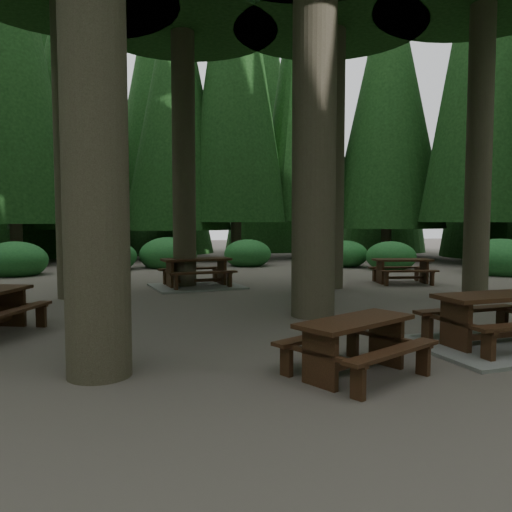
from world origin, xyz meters
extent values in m
plane|color=#544D44|center=(0.00, 0.00, 0.00)|extent=(80.00, 80.00, 0.00)
cube|color=gray|center=(2.73, -2.64, 0.03)|extent=(2.61, 2.27, 0.05)
cube|color=black|center=(2.73, -2.64, 0.76)|extent=(1.91, 0.99, 0.06)
cube|color=black|center=(2.64, -2.03, 0.46)|extent=(1.84, 0.54, 0.05)
cube|color=black|center=(2.01, -2.75, 0.37)|extent=(0.17, 0.56, 0.73)
cube|color=black|center=(2.01, -2.75, 0.43)|extent=(0.31, 1.47, 0.06)
cube|color=black|center=(2.73, -2.64, 0.18)|extent=(1.52, 0.32, 0.08)
cube|color=black|center=(-4.37, -0.60, 0.42)|extent=(0.74, 1.66, 0.05)
cube|color=black|center=(-4.70, 0.21, 0.33)|extent=(0.51, 0.23, 0.67)
cube|color=black|center=(-4.70, 0.21, 0.39)|extent=(1.30, 0.49, 0.06)
cube|color=gray|center=(-1.18, 4.86, 0.03)|extent=(2.78, 2.47, 0.05)
cube|color=black|center=(-1.18, 4.86, 0.78)|extent=(1.99, 1.14, 0.06)
cube|color=black|center=(-1.33, 5.47, 0.47)|extent=(1.89, 0.68, 0.05)
cube|color=black|center=(-1.04, 4.25, 0.47)|extent=(1.89, 0.68, 0.05)
cube|color=black|center=(-1.91, 4.69, 0.38)|extent=(0.21, 0.58, 0.75)
cube|color=black|center=(-1.91, 4.69, 0.44)|extent=(0.43, 1.49, 0.06)
cube|color=black|center=(-0.45, 5.03, 0.38)|extent=(0.21, 0.58, 0.75)
cube|color=black|center=(-0.45, 5.03, 0.44)|extent=(0.43, 1.49, 0.06)
cube|color=black|center=(-1.18, 4.86, 0.19)|extent=(1.54, 0.44, 0.08)
cube|color=black|center=(4.91, 4.68, 0.70)|extent=(1.73, 0.82, 0.06)
cube|color=black|center=(4.96, 5.24, 0.42)|extent=(1.69, 0.40, 0.05)
cube|color=black|center=(4.85, 4.12, 0.42)|extent=(1.69, 0.40, 0.05)
cube|color=black|center=(4.24, 4.75, 0.34)|extent=(0.13, 0.52, 0.67)
cube|color=black|center=(4.24, 4.75, 0.39)|extent=(0.21, 1.35, 0.06)
cube|color=black|center=(5.57, 4.61, 0.34)|extent=(0.13, 0.52, 0.67)
cube|color=black|center=(5.57, 4.61, 0.39)|extent=(0.21, 1.35, 0.06)
cube|color=black|center=(4.91, 4.68, 0.17)|extent=(1.40, 0.22, 0.07)
cube|color=black|center=(0.21, -3.53, 0.66)|extent=(1.67, 1.34, 0.05)
cube|color=black|center=(-0.06, -3.07, 0.40)|extent=(1.47, 1.00, 0.04)
cube|color=black|center=(0.48, -3.98, 0.40)|extent=(1.47, 1.00, 0.04)
cube|color=black|center=(-0.33, -3.85, 0.32)|extent=(0.31, 0.45, 0.63)
cube|color=black|center=(-0.33, -3.85, 0.37)|extent=(0.71, 1.13, 0.05)
cube|color=black|center=(0.76, -3.20, 0.32)|extent=(0.31, 0.45, 0.63)
cube|color=black|center=(0.76, -3.20, 0.37)|extent=(0.71, 1.13, 0.05)
cube|color=black|center=(0.21, -3.53, 0.16)|extent=(1.17, 0.74, 0.07)
ellipsoid|color=#22632C|center=(9.44, 6.45, 0.40)|extent=(2.42, 2.42, 1.49)
ellipsoid|color=#22632C|center=(6.43, 8.69, 0.40)|extent=(1.90, 1.90, 1.17)
ellipsoid|color=#22632C|center=(5.14, 10.17, 0.40)|extent=(1.84, 1.84, 1.13)
ellipsoid|color=#22632C|center=(1.30, 11.25, 0.40)|extent=(1.95, 1.95, 1.20)
ellipsoid|color=#22632C|center=(-1.94, 11.21, 0.40)|extent=(2.31, 2.31, 1.42)
ellipsoid|color=#22632C|center=(-4.09, 10.56, 0.40)|extent=(1.93, 1.93, 1.19)
ellipsoid|color=#22632C|center=(-7.11, 9.06, 0.40)|extent=(2.15, 2.15, 1.32)
cone|color=black|center=(11.40, 10.41, 9.94)|extent=(5.25, 5.25, 16.27)
cone|color=black|center=(8.89, 14.45, 8.24)|extent=(5.73, 5.73, 13.48)
cone|color=black|center=(4.92, 15.39, 10.17)|extent=(4.80, 4.80, 16.65)
cone|color=black|center=(1.31, 14.75, 9.92)|extent=(4.97, 4.97, 16.24)
cone|color=black|center=(-1.44, 15.36, 7.89)|extent=(5.17, 5.17, 12.91)
cone|color=black|center=(-6.57, 16.72, 8.10)|extent=(5.82, 5.82, 13.26)
cone|color=black|center=(-8.24, 13.40, 9.60)|extent=(4.82, 4.82, 15.70)
cone|color=black|center=(15.32, 14.22, 11.76)|extent=(6.32, 6.32, 23.52)
cone|color=black|center=(11.00, 19.74, 9.51)|extent=(5.26, 5.26, 19.02)
cone|color=black|center=(4.25, 21.60, 8.07)|extent=(5.34, 5.34, 16.14)
cone|color=black|center=(-2.52, 20.86, 8.43)|extent=(6.57, 6.57, 16.86)
cone|color=black|center=(-9.02, 19.44, 10.12)|extent=(6.13, 6.13, 20.24)
camera|label=1|loc=(-1.99, -9.09, 1.85)|focal=35.00mm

